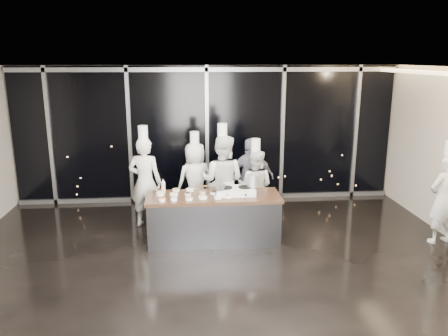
# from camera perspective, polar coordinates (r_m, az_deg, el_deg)

# --- Properties ---
(ground) EXTENTS (9.00, 9.00, 0.00)m
(ground) POSITION_cam_1_polar(r_m,az_deg,el_deg) (7.55, -0.92, -12.20)
(ground) COLOR black
(ground) RESTS_ON ground
(room_shell) EXTENTS (9.02, 7.02, 3.21)m
(room_shell) POSITION_cam_1_polar(r_m,az_deg,el_deg) (6.87, 0.48, 4.88)
(room_shell) COLOR #BCB1A0
(room_shell) RESTS_ON ground
(window_wall) EXTENTS (8.90, 0.11, 3.20)m
(window_wall) POSITION_cam_1_polar(r_m,az_deg,el_deg) (10.34, -2.24, 4.39)
(window_wall) COLOR black
(window_wall) RESTS_ON ground
(demo_counter) EXTENTS (2.46, 0.86, 0.90)m
(demo_counter) POSITION_cam_1_polar(r_m,az_deg,el_deg) (8.19, -1.36, -6.56)
(demo_counter) COLOR #393A3E
(demo_counter) RESTS_ON ground
(stove) EXTENTS (0.72, 0.46, 0.14)m
(stove) POSITION_cam_1_polar(r_m,az_deg,el_deg) (8.10, 1.49, -2.98)
(stove) COLOR silver
(stove) RESTS_ON demo_counter
(frying_pan) EXTENTS (0.57, 0.33, 0.05)m
(frying_pan) POSITION_cam_1_polar(r_m,az_deg,el_deg) (8.03, -0.97, -2.38)
(frying_pan) COLOR slate
(frying_pan) RESTS_ON stove
(stock_pot) EXTENTS (0.21, 0.21, 0.21)m
(stock_pot) POSITION_cam_1_polar(r_m,az_deg,el_deg) (8.11, 3.79, -1.65)
(stock_pot) COLOR #BDBDC0
(stock_pot) RESTS_ON stove
(prep_bowls) EXTENTS (1.40, 0.71, 0.05)m
(prep_bowls) POSITION_cam_1_polar(r_m,az_deg,el_deg) (8.04, -4.53, -3.46)
(prep_bowls) COLOR white
(prep_bowls) RESTS_ON demo_counter
(squeeze_bottle) EXTENTS (0.07, 0.07, 0.27)m
(squeeze_bottle) POSITION_cam_1_polar(r_m,az_deg,el_deg) (8.25, -7.94, -2.35)
(squeeze_bottle) COLOR silver
(squeeze_bottle) RESTS_ON demo_counter
(chef_far_left) EXTENTS (0.75, 0.58, 2.07)m
(chef_far_left) POSITION_cam_1_polar(r_m,az_deg,el_deg) (8.93, -10.26, -1.75)
(chef_far_left) COLOR silver
(chef_far_left) RESTS_ON ground
(chef_left) EXTENTS (0.94, 0.79, 1.88)m
(chef_left) POSITION_cam_1_polar(r_m,az_deg,el_deg) (9.30, -3.78, -1.56)
(chef_left) COLOR silver
(chef_left) RESTS_ON ground
(chef_center) EXTENTS (1.10, 0.99, 2.11)m
(chef_center) POSITION_cam_1_polar(r_m,az_deg,el_deg) (8.85, -0.22, -1.62)
(chef_center) COLOR silver
(chef_center) RESTS_ON ground
(guest) EXTENTS (1.02, 0.46, 1.71)m
(guest) POSITION_cam_1_polar(r_m,az_deg,el_deg) (9.37, 3.49, -1.29)
(guest) COLOR black
(guest) RESTS_ON ground
(chef_right) EXTENTS (0.92, 0.82, 1.78)m
(chef_right) POSITION_cam_1_polar(r_m,az_deg,el_deg) (9.05, 4.06, -2.35)
(chef_right) COLOR silver
(chef_right) RESTS_ON ground
(chef_side) EXTENTS (0.70, 0.55, 1.92)m
(chef_side) POSITION_cam_1_polar(r_m,az_deg,el_deg) (8.96, 26.74, -3.52)
(chef_side) COLOR silver
(chef_side) RESTS_ON ground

